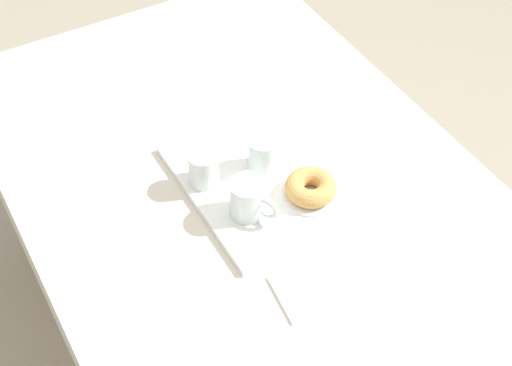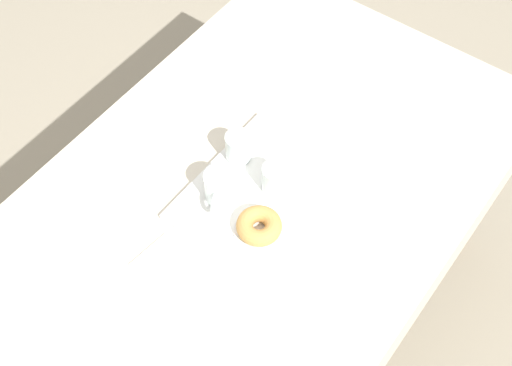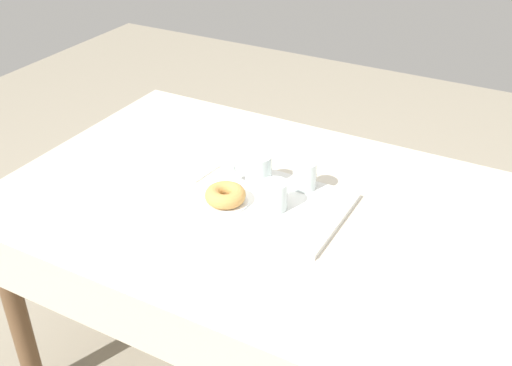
% 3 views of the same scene
% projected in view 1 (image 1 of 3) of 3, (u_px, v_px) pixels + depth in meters
% --- Properties ---
extents(ground_plane, '(6.00, 6.00, 0.00)m').
position_uv_depth(ground_plane, '(254.00, 358.00, 2.18)').
color(ground_plane, gray).
extents(dining_table, '(1.53, 0.98, 0.74)m').
position_uv_depth(dining_table, '(253.00, 214.00, 1.71)').
color(dining_table, beige).
rests_on(dining_table, ground).
extents(serving_tray, '(0.41, 0.32, 0.02)m').
position_uv_depth(serving_tray, '(260.00, 180.00, 1.64)').
color(serving_tray, white).
rests_on(serving_tray, dining_table).
extents(tea_mug_left, '(0.11, 0.08, 0.09)m').
position_uv_depth(tea_mug_left, '(248.00, 200.00, 1.53)').
color(tea_mug_left, silver).
rests_on(tea_mug_left, serving_tray).
extents(water_glass_near, '(0.07, 0.07, 0.08)m').
position_uv_depth(water_glass_near, '(263.00, 155.00, 1.63)').
color(water_glass_near, silver).
rests_on(water_glass_near, serving_tray).
extents(water_glass_far, '(0.07, 0.07, 0.08)m').
position_uv_depth(water_glass_far, '(204.00, 169.00, 1.60)').
color(water_glass_far, silver).
rests_on(water_glass_far, serving_tray).
extents(donut_plate_left, '(0.12, 0.12, 0.01)m').
position_uv_depth(donut_plate_left, '(310.00, 195.00, 1.59)').
color(donut_plate_left, white).
rests_on(donut_plate_left, serving_tray).
extents(sugar_donut_left, '(0.11, 0.11, 0.04)m').
position_uv_depth(sugar_donut_left, '(311.00, 187.00, 1.58)').
color(sugar_donut_left, tan).
rests_on(sugar_donut_left, donut_plate_left).
extents(paper_napkin, '(0.13, 0.13, 0.01)m').
position_uv_depth(paper_napkin, '(307.00, 291.00, 1.44)').
color(paper_napkin, white).
rests_on(paper_napkin, dining_table).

